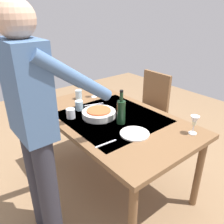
# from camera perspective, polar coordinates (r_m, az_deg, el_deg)

# --- Properties ---
(ground_plane) EXTENTS (6.00, 6.00, 0.00)m
(ground_plane) POSITION_cam_1_polar(r_m,az_deg,el_deg) (2.46, -0.00, -16.80)
(ground_plane) COLOR #846647
(dining_table) EXTENTS (1.53, 0.92, 0.73)m
(dining_table) POSITION_cam_1_polar(r_m,az_deg,el_deg) (2.08, -0.00, -3.07)
(dining_table) COLOR brown
(dining_table) RESTS_ON ground_plane
(chair_near) EXTENTS (0.40, 0.40, 0.91)m
(chair_near) POSITION_cam_1_polar(r_m,az_deg,el_deg) (2.86, 9.40, 1.78)
(chair_near) COLOR #523019
(chair_near) RESTS_ON ground_plane
(person_server) EXTENTS (0.42, 0.61, 1.69)m
(person_server) POSITION_cam_1_polar(r_m,az_deg,el_deg) (1.55, -18.64, -2.33)
(person_server) COLOR #2D2D38
(person_server) RESTS_ON ground_plane
(wine_bottle) EXTENTS (0.07, 0.07, 0.30)m
(wine_bottle) POSITION_cam_1_polar(r_m,az_deg,el_deg) (1.90, 2.30, 0.18)
(wine_bottle) COLOR black
(wine_bottle) RESTS_ON dining_table
(wine_glass_left) EXTENTS (0.07, 0.07, 0.15)m
(wine_glass_left) POSITION_cam_1_polar(r_m,az_deg,el_deg) (1.85, 19.90, -2.26)
(wine_glass_left) COLOR white
(wine_glass_left) RESTS_ON dining_table
(wine_glass_right) EXTENTS (0.07, 0.07, 0.15)m
(wine_glass_right) POSITION_cam_1_polar(r_m,az_deg,el_deg) (2.47, -4.62, 6.01)
(wine_glass_right) COLOR white
(wine_glass_right) RESTS_ON dining_table
(water_cup_near_left) EXTENTS (0.07, 0.07, 0.10)m
(water_cup_near_left) POSITION_cam_1_polar(r_m,az_deg,el_deg) (2.46, -8.37, 4.31)
(water_cup_near_left) COLOR silver
(water_cup_near_left) RESTS_ON dining_table
(water_cup_near_right) EXTENTS (0.08, 0.08, 0.09)m
(water_cup_near_right) POSITION_cam_1_polar(r_m,az_deg,el_deg) (2.19, -8.22, 1.63)
(water_cup_near_right) COLOR silver
(water_cup_near_right) RESTS_ON dining_table
(water_cup_far_left) EXTENTS (0.08, 0.08, 0.09)m
(water_cup_far_left) POSITION_cam_1_polar(r_m,az_deg,el_deg) (2.05, -10.28, -0.35)
(water_cup_far_left) COLOR silver
(water_cup_far_left) RESTS_ON dining_table
(serving_bowl_pasta) EXTENTS (0.30, 0.30, 0.07)m
(serving_bowl_pasta) POSITION_cam_1_polar(r_m,az_deg,el_deg) (2.04, -3.30, -0.32)
(serving_bowl_pasta) COLOR silver
(serving_bowl_pasta) RESTS_ON dining_table
(dinner_plate_near) EXTENTS (0.23, 0.23, 0.01)m
(dinner_plate_near) POSITION_cam_1_polar(r_m,az_deg,el_deg) (1.79, 5.67, -5.38)
(dinner_plate_near) COLOR silver
(dinner_plate_near) RESTS_ON dining_table
(table_knife) EXTENTS (0.07, 0.20, 0.00)m
(table_knife) POSITION_cam_1_polar(r_m,az_deg,el_deg) (2.31, -4.56, 1.91)
(table_knife) COLOR silver
(table_knife) RESTS_ON dining_table
(table_fork) EXTENTS (0.03, 0.18, 0.00)m
(table_fork) POSITION_cam_1_polar(r_m,az_deg,el_deg) (1.66, -1.56, -7.91)
(table_fork) COLOR silver
(table_fork) RESTS_ON dining_table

